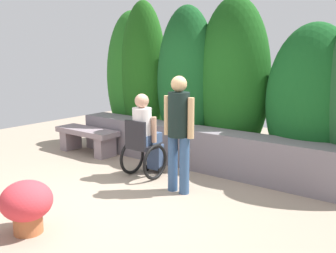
{
  "coord_description": "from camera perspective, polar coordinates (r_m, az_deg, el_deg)",
  "views": [
    {
      "loc": [
        3.39,
        -3.47,
        1.95
      ],
      "look_at": [
        0.01,
        0.96,
        0.85
      ],
      "focal_mm": 40.18,
      "sensor_mm": 36.0,
      "label": 1
    }
  ],
  "objects": [
    {
      "name": "ground_plane",
      "position": [
        5.23,
        -6.62,
        -10.8
      ],
      "size": [
        11.59,
        11.59,
        0.0
      ],
      "primitive_type": "plane",
      "color": "gray"
    },
    {
      "name": "stone_retaining_wall",
      "position": [
        6.47,
        4.43,
        -3.24
      ],
      "size": [
        5.15,
        0.51,
        0.69
      ],
      "primitive_type": "cube",
      "color": "slate",
      "rests_on": "ground"
    },
    {
      "name": "hedge_backdrop",
      "position": [
        6.68,
        9.2,
        6.07
      ],
      "size": [
        6.04,
        1.11,
        2.97
      ],
      "color": "#23671E",
      "rests_on": "ground"
    },
    {
      "name": "stone_bench",
      "position": [
        7.53,
        -12.17,
        -1.6
      ],
      "size": [
        1.38,
        0.46,
        0.49
      ],
      "rotation": [
        0.0,
        0.0,
        -0.03
      ],
      "color": "gray",
      "rests_on": "ground"
    },
    {
      "name": "person_in_wheelchair",
      "position": [
        5.94,
        -3.57,
        -1.77
      ],
      "size": [
        0.53,
        0.66,
        1.33
      ],
      "rotation": [
        0.0,
        0.0,
        0.03
      ],
      "color": "black",
      "rests_on": "ground"
    },
    {
      "name": "person_standing_companion",
      "position": [
        5.17,
        1.64,
        -0.05
      ],
      "size": [
        0.49,
        0.3,
        1.64
      ],
      "rotation": [
        0.0,
        0.0,
        0.14
      ],
      "color": "#33527C",
      "rests_on": "ground"
    },
    {
      "name": "flower_pot_purple_near",
      "position": [
        4.44,
        -20.64,
        -10.96
      ],
      "size": [
        0.56,
        0.56,
        0.59
      ],
      "color": "#AE5F37",
      "rests_on": "ground"
    }
  ]
}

